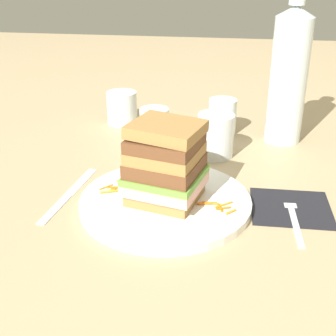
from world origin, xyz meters
name	(u,v)px	position (x,y,z in m)	size (l,w,h in m)	color
ground_plane	(173,200)	(0.00, 0.00, 0.00)	(3.00, 3.00, 0.00)	tan
main_plate	(165,202)	(-0.01, -0.02, 0.01)	(0.28, 0.28, 0.01)	white
sandwich	(165,163)	(-0.01, -0.02, 0.08)	(0.14, 0.13, 0.13)	#A87A42
carrot_shred_0	(119,183)	(-0.10, 0.02, 0.02)	(0.00, 0.00, 0.02)	orange
carrot_shred_1	(117,187)	(-0.09, 0.00, 0.02)	(0.00, 0.00, 0.03)	orange
carrot_shred_2	(113,186)	(-0.10, 0.00, 0.02)	(0.00, 0.00, 0.03)	orange
carrot_shred_3	(106,188)	(-0.11, 0.00, 0.02)	(0.00, 0.00, 0.03)	orange
carrot_shred_4	(121,188)	(-0.09, 0.00, 0.02)	(0.00, 0.00, 0.03)	orange
carrot_shred_5	(115,190)	(-0.10, -0.01, 0.02)	(0.00, 0.00, 0.02)	orange
carrot_shred_6	(109,192)	(-0.10, -0.02, 0.02)	(0.00, 0.00, 0.03)	orange
carrot_shred_7	(129,188)	(-0.08, 0.00, 0.02)	(0.00, 0.00, 0.03)	orange
carrot_shred_8	(231,212)	(0.10, -0.05, 0.02)	(0.00, 0.00, 0.02)	orange
carrot_shred_9	(220,208)	(0.08, -0.04, 0.02)	(0.00, 0.00, 0.02)	orange
carrot_shred_10	(224,205)	(0.08, -0.03, 0.02)	(0.00, 0.00, 0.03)	orange
carrot_shred_11	(212,203)	(0.07, -0.03, 0.02)	(0.00, 0.00, 0.03)	orange
carrot_shred_12	(224,208)	(0.08, -0.04, 0.02)	(0.00, 0.00, 0.02)	orange
carrot_shred_13	(207,203)	(0.06, -0.03, 0.02)	(0.00, 0.00, 0.03)	orange
napkin_dark	(291,208)	(0.19, 0.00, 0.00)	(0.13, 0.12, 0.00)	black
fork	(293,214)	(0.19, -0.02, 0.00)	(0.02, 0.17, 0.00)	silver
knife	(68,195)	(-0.18, -0.01, 0.00)	(0.04, 0.20, 0.00)	silver
juice_glass	(215,138)	(0.06, 0.19, 0.04)	(0.07, 0.07, 0.09)	white
water_bottle	(289,75)	(0.20, 0.29, 0.14)	(0.08, 0.08, 0.32)	silver
empty_tumbler_0	(154,127)	(-0.07, 0.23, 0.04)	(0.06, 0.06, 0.08)	silver
empty_tumbler_1	(122,108)	(-0.17, 0.35, 0.04)	(0.07, 0.07, 0.08)	silver
empty_tumbler_2	(222,117)	(0.07, 0.32, 0.04)	(0.06, 0.06, 0.08)	silver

